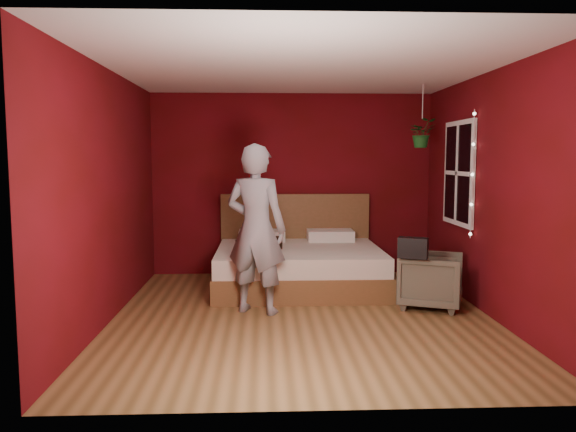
% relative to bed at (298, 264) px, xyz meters
% --- Properties ---
extents(floor, '(4.50, 4.50, 0.00)m').
position_rel_bed_xyz_m(floor, '(-0.04, -1.40, -0.30)').
color(floor, olive).
rests_on(floor, ground).
extents(room_walls, '(4.04, 4.54, 2.62)m').
position_rel_bed_xyz_m(room_walls, '(-0.04, -1.40, 1.38)').
color(room_walls, '#5E0914').
rests_on(room_walls, ground).
extents(window, '(0.05, 0.97, 1.27)m').
position_rel_bed_xyz_m(window, '(1.92, -0.50, 1.20)').
color(window, white).
rests_on(window, room_walls).
extents(fairy_lights, '(0.04, 0.04, 1.45)m').
position_rel_bed_xyz_m(fairy_lights, '(1.90, -1.02, 1.20)').
color(fairy_lights, silver).
rests_on(fairy_lights, room_walls).
extents(bed, '(2.12, 1.80, 1.17)m').
position_rel_bed_xyz_m(bed, '(0.00, 0.00, 0.00)').
color(bed, brown).
rests_on(bed, ground).
extents(person, '(0.79, 0.66, 1.84)m').
position_rel_bed_xyz_m(person, '(-0.53, -1.22, 0.62)').
color(person, gray).
rests_on(person, ground).
extents(armchair, '(0.88, 0.87, 0.62)m').
position_rel_bed_xyz_m(armchair, '(1.44, -1.10, 0.01)').
color(armchair, '#64634F').
rests_on(armchair, ground).
extents(handbag, '(0.34, 0.26, 0.22)m').
position_rel_bed_xyz_m(handbag, '(1.14, -1.38, 0.43)').
color(handbag, black).
rests_on(handbag, armchair).
extents(throw_pillow, '(0.58, 0.58, 0.16)m').
position_rel_bed_xyz_m(throw_pillow, '(-0.51, -0.32, 0.31)').
color(throw_pillow, '#332011').
rests_on(throw_pillow, bed).
extents(hanging_plant, '(0.33, 0.29, 0.79)m').
position_rel_bed_xyz_m(hanging_plant, '(1.54, -0.21, 1.69)').
color(hanging_plant, silver).
rests_on(hanging_plant, room_walls).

